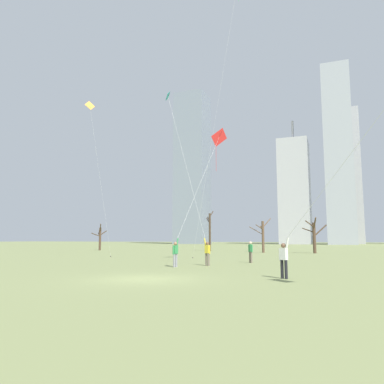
{
  "coord_description": "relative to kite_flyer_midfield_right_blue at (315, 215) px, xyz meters",
  "views": [
    {
      "loc": [
        8.22,
        -15.41,
        1.81
      ],
      "look_at": [
        0.0,
        6.0,
        4.69
      ],
      "focal_mm": 34.99,
      "sensor_mm": 36.0,
      "label": 1
    }
  ],
  "objects": [
    {
      "name": "bare_tree_center",
      "position": [
        -8.35,
        33.87,
        -0.51
      ],
      "size": [
        2.78,
        2.27,
        4.63
      ],
      "color": "brown",
      "rests_on": "ground"
    },
    {
      "name": "skyline_mid_tower_left",
      "position": [
        4.93,
        128.98,
        21.93
      ],
      "size": [
        10.54,
        5.75,
        49.49
      ],
      "color": "#B2B2B7",
      "rests_on": "ground"
    },
    {
      "name": "skyline_wide_slab",
      "position": [
        -48.65,
        112.94,
        25.48
      ],
      "size": [
        11.37,
        11.04,
        56.58
      ],
      "color": "gray",
      "rests_on": "ground"
    },
    {
      "name": "skyline_slender_spire",
      "position": [
        2.62,
        111.45,
        26.72
      ],
      "size": [
        8.79,
        7.34,
        59.07
      ],
      "color": "#9EA3AD",
      "rests_on": "ground"
    },
    {
      "name": "distant_kite_drifting_left_orange",
      "position": [
        -21.97,
        14.47,
        11.13
      ],
      "size": [
        1.8,
        2.86,
        15.8
      ],
      "color": "orange",
      "rests_on": "ground"
    },
    {
      "name": "bare_tree_right_of_center",
      "position": [
        -34.65,
        34.81,
        -0.76
      ],
      "size": [
        1.78,
        2.27,
        4.19
      ],
      "color": "#4C3828",
      "rests_on": "ground"
    },
    {
      "name": "bare_tree_rightmost",
      "position": [
        -16.97,
        37.49,
        0.32
      ],
      "size": [
        1.1,
        1.7,
        6.09
      ],
      "color": "#423326",
      "rests_on": "ground"
    },
    {
      "name": "ground_plane",
      "position": [
        -7.45,
        -0.83,
        -2.81
      ],
      "size": [
        400.0,
        400.0,
        0.0
      ],
      "primitive_type": "plane",
      "color": "#848E56"
    },
    {
      "name": "bystander_strolling_midfield",
      "position": [
        -5.38,
        12.26,
        -1.91
      ],
      "size": [
        0.37,
        0.41,
        1.62
      ],
      "color": "#726656",
      "rests_on": "ground"
    },
    {
      "name": "kite_flyer_midfield_center_red",
      "position": [
        -8.69,
        7.79,
        0.47
      ],
      "size": [
        1.95,
        6.56,
        10.7
      ],
      "color": "gray",
      "rests_on": "ground"
    },
    {
      "name": "skyline_mid_tower_right",
      "position": [
        -12.1,
        117.33,
        15.34
      ],
      "size": [
        10.28,
        11.76,
        43.65
      ],
      "color": "#B2B2B7",
      "rests_on": "ground"
    },
    {
      "name": "bare_tree_far_right_edge",
      "position": [
        -1.82,
        33.85,
        -0.54
      ],
      "size": [
        3.14,
        2.72,
        4.49
      ],
      "color": "#4C3828",
      "rests_on": "ground"
    },
    {
      "name": "distant_kite_high_overhead_green",
      "position": [
        -7.29,
        15.31,
        19.82
      ],
      "size": [
        5.72,
        2.44,
        25.87
      ],
      "color": "green",
      "rests_on": "ground"
    },
    {
      "name": "kite_flyer_midfield_right_blue",
      "position": [
        0.0,
        0.0,
        0.0
      ],
      "size": [
        7.34,
        7.77,
        9.98
      ],
      "color": "black",
      "rests_on": "ground"
    },
    {
      "name": "kite_flyer_foreground_left_teal",
      "position": [
        -8.21,
        8.84,
        0.03
      ],
      "size": [
        5.77,
        5.54,
        15.04
      ],
      "color": "#726656",
      "rests_on": "ground"
    }
  ]
}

